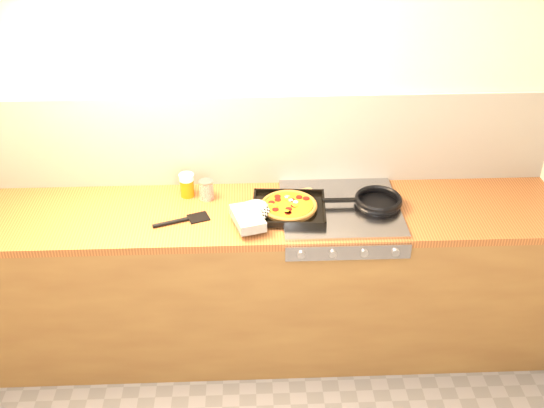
{
  "coord_description": "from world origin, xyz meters",
  "views": [
    {
      "loc": [
        -0.01,
        -1.62,
        2.65
      ],
      "look_at": [
        0.1,
        1.08,
        0.95
      ],
      "focal_mm": 42.0,
      "sensor_mm": 36.0,
      "label": 1
    }
  ],
  "objects_px": {
    "pizza_on_tray": "(277,209)",
    "frying_pan": "(377,201)",
    "juice_glass": "(187,185)",
    "tomato_can": "(206,190)"
  },
  "relations": [
    {
      "from": "pizza_on_tray",
      "to": "frying_pan",
      "type": "distance_m",
      "value": 0.52
    },
    {
      "from": "pizza_on_tray",
      "to": "tomato_can",
      "type": "height_order",
      "value": "tomato_can"
    },
    {
      "from": "pizza_on_tray",
      "to": "tomato_can",
      "type": "xyz_separation_m",
      "value": [
        -0.36,
        0.18,
        0.01
      ]
    },
    {
      "from": "juice_glass",
      "to": "frying_pan",
      "type": "bearing_deg",
      "value": -8.99
    },
    {
      "from": "juice_glass",
      "to": "tomato_can",
      "type": "bearing_deg",
      "value": -18.41
    },
    {
      "from": "tomato_can",
      "to": "juice_glass",
      "type": "distance_m",
      "value": 0.11
    },
    {
      "from": "frying_pan",
      "to": "juice_glass",
      "type": "relative_size",
      "value": 3.17
    },
    {
      "from": "pizza_on_tray",
      "to": "tomato_can",
      "type": "bearing_deg",
      "value": 153.53
    },
    {
      "from": "pizza_on_tray",
      "to": "frying_pan",
      "type": "relative_size",
      "value": 1.22
    },
    {
      "from": "pizza_on_tray",
      "to": "juice_glass",
      "type": "height_order",
      "value": "juice_glass"
    }
  ]
}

